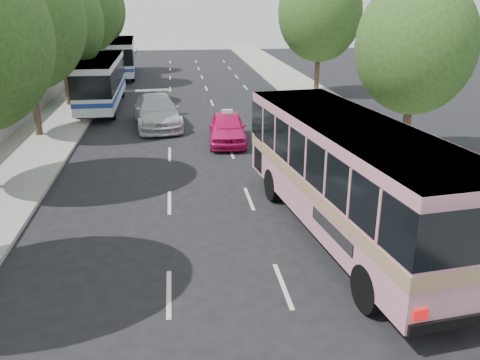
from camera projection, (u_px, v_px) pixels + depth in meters
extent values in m
plane|color=black|center=(235.00, 251.00, 14.73)|extent=(120.00, 120.00, 0.00)
cube|color=#9E998E|center=(66.00, 112.00, 32.34)|extent=(4.00, 90.00, 0.15)
cube|color=#9E998E|center=(324.00, 105.00, 34.39)|extent=(4.00, 90.00, 0.12)
cube|color=#9E998E|center=(34.00, 99.00, 31.84)|extent=(0.30, 90.00, 1.50)
cylinder|color=#38281E|center=(35.00, 101.00, 26.10)|extent=(0.36, 0.36, 3.80)
ellipsoid|color=#294819|center=(24.00, 20.00, 24.74)|extent=(6.00, 6.00, 6.90)
cylinder|color=#38281E|center=(67.00, 80.00, 33.62)|extent=(0.36, 0.36, 3.50)
ellipsoid|color=#294819|center=(60.00, 22.00, 32.37)|extent=(5.52, 5.52, 6.35)
sphere|color=#294819|center=(64.00, 4.00, 31.76)|extent=(3.59, 3.59, 3.59)
cylinder|color=#38281E|center=(87.00, 62.00, 41.01)|extent=(0.36, 0.36, 3.99)
ellipsoid|color=#294819|center=(81.00, 7.00, 39.58)|extent=(6.30, 6.30, 7.24)
cylinder|color=#38281E|center=(98.00, 53.00, 48.49)|extent=(0.36, 0.36, 3.72)
ellipsoid|color=#294819|center=(94.00, 10.00, 47.16)|extent=(5.88, 5.88, 6.76)
cylinder|color=#38281E|center=(407.00, 124.00, 22.69)|extent=(0.36, 0.36, 3.23)
ellipsoid|color=#294819|center=(416.00, 45.00, 21.53)|extent=(5.10, 5.10, 5.87)
sphere|color=#294819|center=(431.00, 21.00, 20.95)|extent=(3.32, 3.31, 3.31)
cylinder|color=#38281E|center=(317.00, 69.00, 37.55)|extent=(0.36, 0.36, 3.80)
ellipsoid|color=#294819|center=(320.00, 13.00, 36.19)|extent=(6.00, 6.00, 6.90)
cube|color=#CA8293|center=(349.00, 172.00, 15.02)|extent=(4.15, 11.41, 2.99)
cube|color=#9E7A59|center=(348.00, 183.00, 15.14)|extent=(4.19, 11.44, 0.39)
cube|color=black|center=(351.00, 154.00, 14.84)|extent=(4.20, 11.45, 1.23)
cube|color=#CA8293|center=(353.00, 126.00, 14.55)|extent=(4.17, 11.43, 0.18)
cylinder|color=black|center=(273.00, 185.00, 18.29)|extent=(0.48, 1.19, 1.16)
cylinder|color=black|center=(337.00, 179.00, 18.87)|extent=(0.48, 1.19, 1.16)
cylinder|color=black|center=(368.00, 289.00, 11.79)|extent=(0.48, 1.19, 1.16)
cylinder|color=black|center=(461.00, 275.00, 12.37)|extent=(0.48, 1.19, 1.16)
imported|color=#D51260|center=(227.00, 128.00, 25.48)|extent=(2.12, 4.58, 1.52)
imported|color=silver|center=(157.00, 111.00, 28.69)|extent=(3.07, 6.13, 1.71)
cube|color=white|center=(101.00, 79.00, 33.33)|extent=(2.43, 10.70, 2.71)
cube|color=black|center=(101.00, 74.00, 33.22)|extent=(2.48, 10.73, 1.33)
cube|color=navy|center=(102.00, 90.00, 33.57)|extent=(2.47, 10.72, 0.27)
cube|color=white|center=(99.00, 59.00, 32.89)|extent=(2.45, 10.72, 0.12)
cylinder|color=black|center=(94.00, 92.00, 36.80)|extent=(0.30, 0.98, 0.98)
cylinder|color=black|center=(122.00, 91.00, 37.07)|extent=(0.30, 0.98, 0.98)
cylinder|color=black|center=(79.00, 112.00, 30.19)|extent=(0.30, 0.98, 0.98)
cylinder|color=black|center=(113.00, 111.00, 30.45)|extent=(0.30, 0.98, 0.98)
cube|color=silver|center=(121.00, 55.00, 46.83)|extent=(2.90, 10.97, 2.76)
cube|color=black|center=(121.00, 51.00, 46.72)|extent=(2.95, 11.00, 1.36)
cube|color=navy|center=(122.00, 63.00, 47.07)|extent=(2.94, 10.99, 0.27)
cube|color=silver|center=(120.00, 41.00, 46.38)|extent=(2.92, 10.99, 0.13)
cylinder|color=black|center=(113.00, 66.00, 50.31)|extent=(0.34, 1.01, 1.00)
cylinder|color=black|center=(134.00, 66.00, 50.65)|extent=(0.34, 1.01, 1.00)
cylinder|color=black|center=(109.00, 77.00, 43.62)|extent=(0.34, 1.01, 1.00)
cylinder|color=black|center=(133.00, 76.00, 43.96)|extent=(0.34, 1.01, 1.00)
cube|color=silver|center=(227.00, 111.00, 25.19)|extent=(0.56, 0.22, 0.18)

